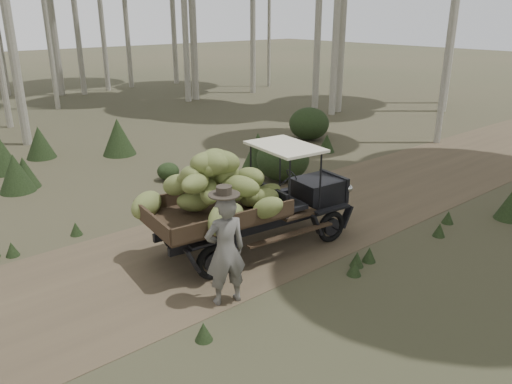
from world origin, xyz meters
The scene contains 5 objects.
ground centered at (0.00, 0.00, 0.00)m, with size 120.00×120.00×0.00m, color #473D2B.
dirt_track centered at (0.00, 0.00, 0.00)m, with size 70.00×4.00×0.01m, color brown.
banana_truck centered at (1.18, -0.44, 1.32)m, with size 4.67×2.52×2.28m.
farmer centered at (-0.09, -1.79, 0.97)m, with size 0.78×0.62×2.05m.
undergrowth centered at (-1.52, 1.76, 0.53)m, with size 24.80×24.50×1.37m.
Camera 1 is at (-4.36, -7.66, 4.59)m, focal length 35.00 mm.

